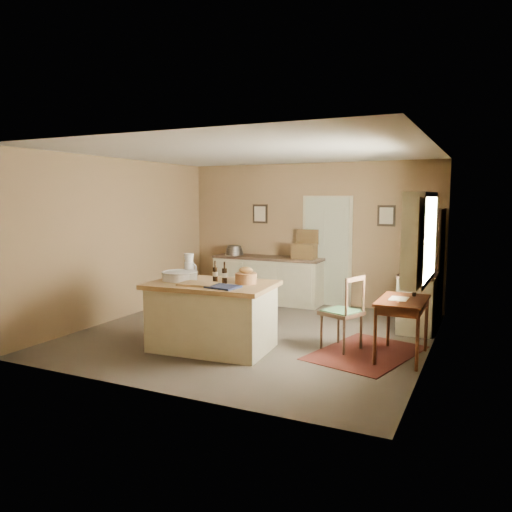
{
  "coord_description": "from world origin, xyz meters",
  "views": [
    {
      "loc": [
        3.18,
        -6.62,
        2.04
      ],
      "look_at": [
        -0.09,
        0.26,
        1.15
      ],
      "focal_mm": 35.0,
      "sensor_mm": 36.0,
      "label": 1
    }
  ],
  "objects_px": {
    "writing_desk": "(403,306)",
    "desk_chair": "(341,313)",
    "work_island": "(212,314)",
    "shelving_unit": "(434,266)",
    "sideboard": "(268,278)",
    "right_cabinet": "(418,301)"
  },
  "relations": [
    {
      "from": "desk_chair",
      "to": "shelving_unit",
      "type": "bearing_deg",
      "value": 87.41
    },
    {
      "from": "desk_chair",
      "to": "writing_desk",
      "type": "bearing_deg",
      "value": 19.03
    },
    {
      "from": "shelving_unit",
      "to": "sideboard",
      "type": "bearing_deg",
      "value": 175.25
    },
    {
      "from": "sideboard",
      "to": "right_cabinet",
      "type": "relative_size",
      "value": 2.2
    },
    {
      "from": "sideboard",
      "to": "shelving_unit",
      "type": "height_order",
      "value": "shelving_unit"
    },
    {
      "from": "work_island",
      "to": "sideboard",
      "type": "height_order",
      "value": "work_island"
    },
    {
      "from": "sideboard",
      "to": "desk_chair",
      "type": "relative_size",
      "value": 2.17
    },
    {
      "from": "sideboard",
      "to": "right_cabinet",
      "type": "bearing_deg",
      "value": -17.09
    },
    {
      "from": "writing_desk",
      "to": "desk_chair",
      "type": "xyz_separation_m",
      "value": [
        -0.8,
        0.03,
        -0.17
      ]
    },
    {
      "from": "work_island",
      "to": "shelving_unit",
      "type": "height_order",
      "value": "shelving_unit"
    },
    {
      "from": "writing_desk",
      "to": "shelving_unit",
      "type": "distance_m",
      "value": 2.19
    },
    {
      "from": "writing_desk",
      "to": "work_island",
      "type": "bearing_deg",
      "value": -163.8
    },
    {
      "from": "work_island",
      "to": "right_cabinet",
      "type": "height_order",
      "value": "work_island"
    },
    {
      "from": "right_cabinet",
      "to": "work_island",
      "type": "bearing_deg",
      "value": -137.12
    },
    {
      "from": "desk_chair",
      "to": "right_cabinet",
      "type": "bearing_deg",
      "value": 83.17
    },
    {
      "from": "sideboard",
      "to": "desk_chair",
      "type": "height_order",
      "value": "sideboard"
    },
    {
      "from": "writing_desk",
      "to": "sideboard",
      "type": "bearing_deg",
      "value": 140.43
    },
    {
      "from": "writing_desk",
      "to": "shelving_unit",
      "type": "bearing_deg",
      "value": 86.06
    },
    {
      "from": "desk_chair",
      "to": "shelving_unit",
      "type": "distance_m",
      "value": 2.38
    },
    {
      "from": "right_cabinet",
      "to": "shelving_unit",
      "type": "relative_size",
      "value": 0.53
    },
    {
      "from": "right_cabinet",
      "to": "shelving_unit",
      "type": "xyz_separation_m",
      "value": [
        0.15,
        0.65,
        0.47
      ]
    },
    {
      "from": "work_island",
      "to": "shelving_unit",
      "type": "relative_size",
      "value": 0.93
    }
  ]
}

